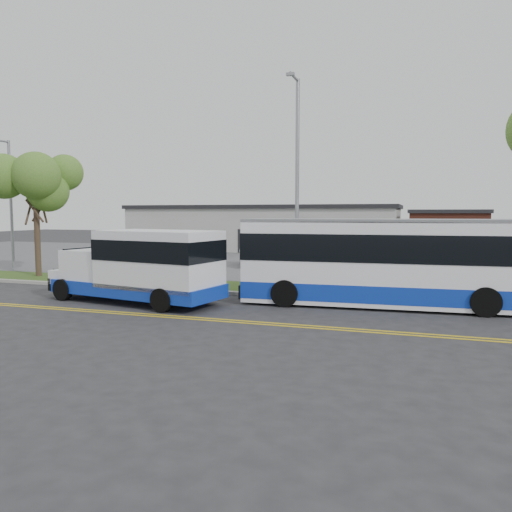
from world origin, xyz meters
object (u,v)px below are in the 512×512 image
(streetlight_far, at_px, (10,199))
(tree_west, at_px, (35,186))
(parked_car_a, at_px, (251,256))
(shuttle_bus, at_px, (144,264))
(pedestrian, at_px, (198,263))
(parked_car_b, at_px, (175,252))
(transit_bus, at_px, (400,262))
(streetlight_near, at_px, (297,177))

(streetlight_far, bearing_deg, tree_west, -28.98)
(streetlight_far, xyz_separation_m, parked_car_a, (13.70, 6.48, -3.71))
(shuttle_bus, xyz_separation_m, pedestrian, (-0.38, 5.93, -0.54))
(parked_car_a, height_order, parked_car_b, parked_car_b)
(transit_bus, distance_m, parked_car_a, 15.09)
(streetlight_near, bearing_deg, streetlight_far, 171.95)
(streetlight_near, distance_m, pedestrian, 7.05)
(parked_car_a, bearing_deg, tree_west, -161.53)
(tree_west, xyz_separation_m, pedestrian, (9.48, 0.80, -4.09))
(shuttle_bus, height_order, transit_bus, transit_bus)
(streetlight_far, height_order, parked_car_a, streetlight_far)
(tree_west, relative_size, pedestrian, 3.70)
(parked_car_b, bearing_deg, parked_car_a, 24.76)
(streetlight_near, bearing_deg, transit_bus, -24.56)
(shuttle_bus, xyz_separation_m, parked_car_a, (-0.16, 13.83, -0.81))
(tree_west, height_order, shuttle_bus, tree_west)
(pedestrian, bearing_deg, shuttle_bus, 97.98)
(streetlight_near, xyz_separation_m, shuttle_bus, (-5.14, -4.66, -3.66))
(streetlight_near, xyz_separation_m, parked_car_b, (-11.21, 9.60, -4.40))
(transit_bus, bearing_deg, shuttle_bus, -168.76)
(transit_bus, relative_size, parked_car_b, 2.44)
(shuttle_bus, bearing_deg, pedestrian, 104.04)
(pedestrian, bearing_deg, streetlight_near, 171.36)
(shuttle_bus, height_order, parked_car_b, shuttle_bus)
(shuttle_bus, bearing_deg, tree_west, 162.90)
(tree_west, height_order, transit_bus, tree_west)
(shuttle_bus, relative_size, parked_car_a, 1.98)
(tree_west, bearing_deg, transit_bus, -7.54)
(streetlight_far, distance_m, shuttle_bus, 15.95)
(transit_bus, height_order, parked_car_b, transit_bus)
(tree_west, height_order, pedestrian, tree_west)
(streetlight_far, bearing_deg, streetlight_near, -8.05)
(pedestrian, bearing_deg, transit_bus, 165.87)
(tree_west, xyz_separation_m, parked_car_a, (9.70, 8.70, -4.36))
(pedestrian, xyz_separation_m, parked_car_a, (0.22, 7.90, -0.27))
(parked_car_a, bearing_deg, transit_bus, -72.02)
(streetlight_far, height_order, pedestrian, streetlight_far)
(parked_car_a, distance_m, parked_car_b, 5.92)
(streetlight_far, relative_size, parked_car_b, 1.58)
(streetlight_near, bearing_deg, pedestrian, 167.01)
(transit_bus, xyz_separation_m, parked_car_b, (-15.87, 11.73, -0.88))
(shuttle_bus, bearing_deg, parked_car_b, 123.46)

